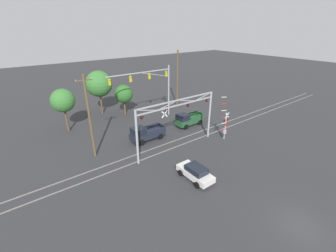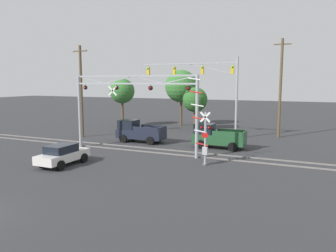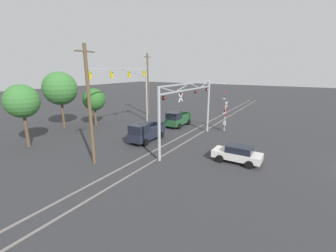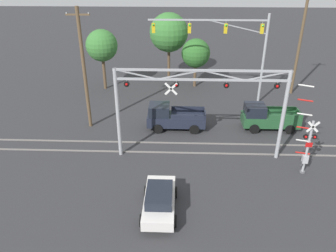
{
  "view_description": "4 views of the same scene",
  "coord_description": "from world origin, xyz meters",
  "px_view_note": "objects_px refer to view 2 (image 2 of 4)",
  "views": [
    {
      "loc": [
        -16.01,
        -3.99,
        14.39
      ],
      "look_at": [
        -2.39,
        14.09,
        4.25
      ],
      "focal_mm": 24.0,
      "sensor_mm": 36.0,
      "label": 1
    },
    {
      "loc": [
        13.9,
        -8.54,
        5.93
      ],
      "look_at": [
        2.07,
        17.89,
        2.05
      ],
      "focal_mm": 35.0,
      "sensor_mm": 36.0,
      "label": 2
    },
    {
      "loc": [
        -21.11,
        5.11,
        7.85
      ],
      "look_at": [
        -1.0,
        17.3,
        1.9
      ],
      "focal_mm": 24.0,
      "sensor_mm": 36.0,
      "label": 3
    },
    {
      "loc": [
        -1.42,
        -5.02,
        12.78
      ],
      "look_at": [
        -2.19,
        15.44,
        2.36
      ],
      "focal_mm": 35.0,
      "sensor_mm": 36.0,
      "label": 4
    }
  ],
  "objects_px": {
    "sedan_waiting": "(63,154)",
    "background_tree_far_left_verge": "(195,100)",
    "pickup_truck_lead": "(138,132)",
    "utility_pole_right": "(280,87)",
    "pickup_truck_following": "(216,137)",
    "background_tree_far_right_verge": "(122,91)",
    "background_tree_beyond_span": "(181,86)",
    "crossing_signal_mast": "(204,137)",
    "utility_pole_left": "(81,91)",
    "crossing_gantry": "(133,101)",
    "traffic_signal_span": "(211,82)"
  },
  "relations": [
    {
      "from": "traffic_signal_span",
      "to": "utility_pole_right",
      "type": "bearing_deg",
      "value": 21.56
    },
    {
      "from": "sedan_waiting",
      "to": "utility_pole_right",
      "type": "relative_size",
      "value": 0.39
    },
    {
      "from": "crossing_gantry",
      "to": "background_tree_far_left_verge",
      "type": "distance_m",
      "value": 14.82
    },
    {
      "from": "sedan_waiting",
      "to": "utility_pole_right",
      "type": "height_order",
      "value": "utility_pole_right"
    },
    {
      "from": "crossing_gantry",
      "to": "pickup_truck_following",
      "type": "xyz_separation_m",
      "value": [
        5.94,
        4.57,
        -3.35
      ]
    },
    {
      "from": "sedan_waiting",
      "to": "utility_pole_right",
      "type": "xyz_separation_m",
      "value": [
        12.96,
        18.94,
        4.61
      ]
    },
    {
      "from": "crossing_signal_mast",
      "to": "pickup_truck_lead",
      "type": "bearing_deg",
      "value": 145.08
    },
    {
      "from": "crossing_gantry",
      "to": "utility_pole_left",
      "type": "relative_size",
      "value": 1.18
    },
    {
      "from": "traffic_signal_span",
      "to": "sedan_waiting",
      "type": "relative_size",
      "value": 2.69
    },
    {
      "from": "sedan_waiting",
      "to": "utility_pole_left",
      "type": "relative_size",
      "value": 0.42
    },
    {
      "from": "sedan_waiting",
      "to": "utility_pole_right",
      "type": "distance_m",
      "value": 23.41
    },
    {
      "from": "pickup_truck_lead",
      "to": "utility_pole_right",
      "type": "height_order",
      "value": "utility_pole_right"
    },
    {
      "from": "traffic_signal_span",
      "to": "sedan_waiting",
      "type": "bearing_deg",
      "value": -110.71
    },
    {
      "from": "traffic_signal_span",
      "to": "utility_pole_left",
      "type": "relative_size",
      "value": 1.12
    },
    {
      "from": "crossing_gantry",
      "to": "background_tree_beyond_span",
      "type": "xyz_separation_m",
      "value": [
        -2.74,
        17.72,
        0.99
      ]
    },
    {
      "from": "pickup_truck_following",
      "to": "background_tree_far_right_verge",
      "type": "xyz_separation_m",
      "value": [
        -15.58,
        9.12,
        3.71
      ]
    },
    {
      "from": "traffic_signal_span",
      "to": "sedan_waiting",
      "type": "xyz_separation_m",
      "value": [
        -6.14,
        -16.24,
        -5.2
      ]
    },
    {
      "from": "traffic_signal_span",
      "to": "utility_pole_right",
      "type": "height_order",
      "value": "utility_pole_right"
    },
    {
      "from": "crossing_signal_mast",
      "to": "background_tree_far_right_verge",
      "type": "distance_m",
      "value": 22.81
    },
    {
      "from": "crossing_gantry",
      "to": "sedan_waiting",
      "type": "xyz_separation_m",
      "value": [
        -2.43,
        -5.97,
        -3.59
      ]
    },
    {
      "from": "crossing_gantry",
      "to": "background_tree_far_left_verge",
      "type": "relative_size",
      "value": 2.18
    },
    {
      "from": "sedan_waiting",
      "to": "utility_pole_right",
      "type": "bearing_deg",
      "value": 55.61
    },
    {
      "from": "background_tree_far_right_verge",
      "to": "utility_pole_left",
      "type": "bearing_deg",
      "value": -86.07
    },
    {
      "from": "pickup_truck_lead",
      "to": "sedan_waiting",
      "type": "relative_size",
      "value": 1.18
    },
    {
      "from": "crossing_signal_mast",
      "to": "crossing_gantry",
      "type": "bearing_deg",
      "value": 164.91
    },
    {
      "from": "background_tree_far_right_verge",
      "to": "pickup_truck_lead",
      "type": "bearing_deg",
      "value": -50.69
    },
    {
      "from": "background_tree_beyond_span",
      "to": "utility_pole_left",
      "type": "bearing_deg",
      "value": -115.37
    },
    {
      "from": "sedan_waiting",
      "to": "background_tree_beyond_span",
      "type": "bearing_deg",
      "value": 90.75
    },
    {
      "from": "background_tree_beyond_span",
      "to": "traffic_signal_span",
      "type": "bearing_deg",
      "value": -49.14
    },
    {
      "from": "crossing_signal_mast",
      "to": "sedan_waiting",
      "type": "distance_m",
      "value": 10.24
    },
    {
      "from": "traffic_signal_span",
      "to": "pickup_truck_lead",
      "type": "bearing_deg",
      "value": -133.4
    },
    {
      "from": "traffic_signal_span",
      "to": "utility_pole_left",
      "type": "xyz_separation_m",
      "value": [
        -12.72,
        -5.77,
        -0.94
      ]
    },
    {
      "from": "crossing_signal_mast",
      "to": "background_tree_far_right_verge",
      "type": "relative_size",
      "value": 0.97
    },
    {
      "from": "crossing_signal_mast",
      "to": "background_tree_far_left_verge",
      "type": "distance_m",
      "value": 17.97
    },
    {
      "from": "crossing_signal_mast",
      "to": "sedan_waiting",
      "type": "xyz_separation_m",
      "value": [
        -9.28,
        -4.13,
        -1.29
      ]
    },
    {
      "from": "crossing_gantry",
      "to": "pickup_truck_following",
      "type": "distance_m",
      "value": 8.21
    },
    {
      "from": "pickup_truck_lead",
      "to": "pickup_truck_following",
      "type": "xyz_separation_m",
      "value": [
        7.88,
        0.28,
        -0.0
      ]
    },
    {
      "from": "sedan_waiting",
      "to": "background_tree_far_left_verge",
      "type": "xyz_separation_m",
      "value": [
        2.71,
        20.77,
        2.96
      ]
    },
    {
      "from": "pickup_truck_following",
      "to": "utility_pole_right",
      "type": "bearing_deg",
      "value": 61.29
    },
    {
      "from": "pickup_truck_following",
      "to": "background_tree_far_right_verge",
      "type": "bearing_deg",
      "value": 149.67
    },
    {
      "from": "crossing_gantry",
      "to": "background_tree_beyond_span",
      "type": "relative_size",
      "value": 1.53
    },
    {
      "from": "pickup_truck_following",
      "to": "crossing_gantry",
      "type": "bearing_deg",
      "value": -142.4
    },
    {
      "from": "pickup_truck_following",
      "to": "background_tree_beyond_span",
      "type": "bearing_deg",
      "value": 123.43
    },
    {
      "from": "crossing_signal_mast",
      "to": "utility_pole_left",
      "type": "bearing_deg",
      "value": 158.19
    },
    {
      "from": "utility_pole_right",
      "to": "background_tree_beyond_span",
      "type": "height_order",
      "value": "utility_pole_right"
    },
    {
      "from": "crossing_signal_mast",
      "to": "background_tree_far_left_verge",
      "type": "xyz_separation_m",
      "value": [
        -6.57,
        16.65,
        1.67
      ]
    },
    {
      "from": "crossing_signal_mast",
      "to": "utility_pole_right",
      "type": "height_order",
      "value": "utility_pole_right"
    },
    {
      "from": "pickup_truck_lead",
      "to": "background_tree_far_left_verge",
      "type": "distance_m",
      "value": 11.08
    },
    {
      "from": "traffic_signal_span",
      "to": "pickup_truck_lead",
      "type": "distance_m",
      "value": 9.6
    },
    {
      "from": "background_tree_beyond_span",
      "to": "sedan_waiting",
      "type": "bearing_deg",
      "value": -89.25
    }
  ]
}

